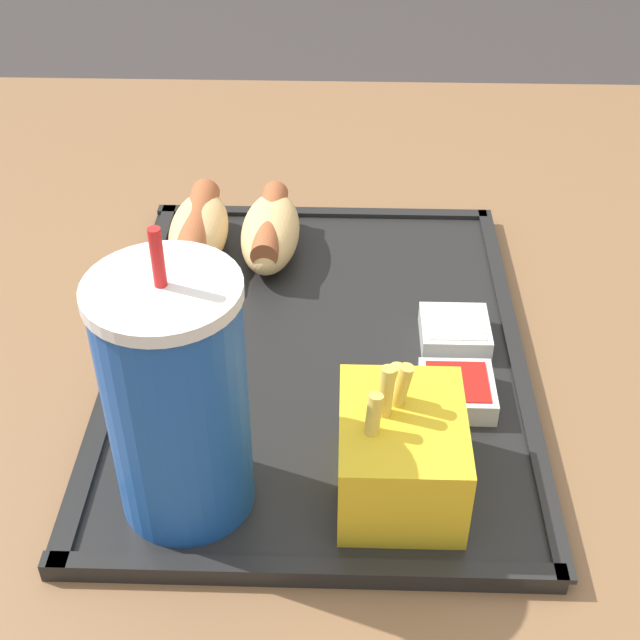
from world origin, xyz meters
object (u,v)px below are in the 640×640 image
(hot_dog_far, at_px, (199,229))
(hot_dog_near, at_px, (270,231))
(sauce_cup_ketchup, at_px, (457,390))
(sauce_cup_mayo, at_px, (455,331))
(soda_cup, at_px, (177,400))
(fries_carton, at_px, (400,452))

(hot_dog_far, relative_size, hot_dog_near, 0.99)
(sauce_cup_ketchup, bearing_deg, sauce_cup_mayo, -3.81)
(soda_cup, relative_size, hot_dog_near, 1.73)
(soda_cup, xyz_separation_m, hot_dog_near, (0.28, -0.03, -0.06))
(hot_dog_far, xyz_separation_m, hot_dog_near, (0.00, -0.06, -0.00))
(hot_dog_near, distance_m, fries_carton, 0.29)
(hot_dog_far, height_order, sauce_cup_mayo, hot_dog_far)
(sauce_cup_ketchup, bearing_deg, hot_dog_near, 38.21)
(hot_dog_near, height_order, fries_carton, fries_carton)
(hot_dog_near, xyz_separation_m, fries_carton, (-0.27, -0.10, 0.01))
(soda_cup, relative_size, sauce_cup_ketchup, 3.82)
(hot_dog_far, bearing_deg, fries_carton, -148.62)
(hot_dog_near, distance_m, sauce_cup_mayo, 0.19)
(fries_carton, bearing_deg, sauce_cup_mayo, -18.12)
(soda_cup, xyz_separation_m, hot_dog_far, (0.28, 0.03, -0.06))
(fries_carton, xyz_separation_m, sauce_cup_ketchup, (0.08, -0.05, -0.02))
(soda_cup, bearing_deg, sauce_cup_ketchup, -62.19)
(hot_dog_far, distance_m, sauce_cup_mayo, 0.25)
(soda_cup, relative_size, sauce_cup_mayo, 3.82)
(hot_dog_near, xyz_separation_m, sauce_cup_ketchup, (-0.19, -0.15, -0.01))
(hot_dog_far, distance_m, sauce_cup_ketchup, 0.28)
(soda_cup, relative_size, hot_dog_far, 1.74)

